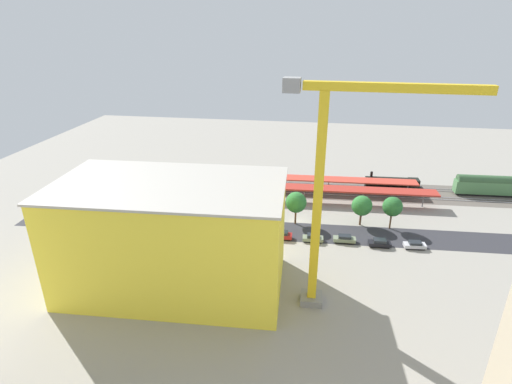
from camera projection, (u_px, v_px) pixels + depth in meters
The scene contains 26 objects.
ground_plane at pixel (296, 221), 95.13m from camera, with size 207.66×207.66×0.00m, color gray.
rail_bed at pixel (301, 189), 113.94m from camera, with size 129.79×14.17×0.01m, color #5B544C.
street_asphalt at pixel (295, 232), 90.34m from camera, with size 129.79×9.00×0.01m, color #2D2D33.
track_rails at pixel (301, 188), 113.87m from camera, with size 129.70×12.66×0.12m.
platform_canopy_near at pixel (304, 188), 104.39m from camera, with size 67.17×6.82×4.10m.
platform_canopy_far at pixel (329, 179), 110.58m from camera, with size 47.35×6.04×3.82m.
locomotive at pixel (394, 184), 112.39m from camera, with size 15.97×3.39×5.13m.
passenger_coach at pixel (492, 185), 108.36m from camera, with size 19.24×3.53×5.68m.
parked_car_0 at pixel (415, 245), 83.56m from camera, with size 4.59×2.20×1.54m.
parked_car_1 at pixel (380, 243), 84.22m from camera, with size 4.70×2.12×1.67m.
parked_car_2 at pixel (344, 239), 85.82m from camera, with size 4.76×1.88×1.66m.
parked_car_3 at pixel (313, 238), 86.19m from camera, with size 4.45×1.98×1.68m.
parked_car_4 at pixel (282, 236), 87.14m from camera, with size 4.19×1.92×1.81m.
parked_car_5 at pixel (255, 234), 87.95m from camera, with size 4.19×2.11×1.75m.
parked_car_6 at pixel (222, 230), 89.33m from camera, with size 4.73×2.00×1.75m.
construction_building at pixel (173, 237), 68.75m from camera, with size 37.32×20.11×19.06m, color yellow.
construction_roof_slab at pixel (168, 185), 64.96m from camera, with size 37.92×20.71×0.40m, color #ADA89E.
tower_crane at pixel (334, 183), 59.02m from camera, with size 27.02×3.60×36.63m.
box_truck_0 at pixel (159, 232), 86.79m from camera, with size 8.27×3.31×3.44m.
street_tree_0 at pixel (143, 193), 97.78m from camera, with size 4.78×4.78×7.47m.
street_tree_1 at pixel (213, 197), 95.65m from camera, with size 5.04×5.04×7.72m.
street_tree_2 at pixel (393, 207), 89.82m from camera, with size 4.44×4.44×7.70m.
street_tree_3 at pixel (296, 202), 92.01m from camera, with size 4.83×4.83×7.87m.
street_tree_4 at pixel (362, 206), 91.61m from camera, with size 4.66×4.66×7.24m.
street_tree_5 at pixel (219, 202), 95.13m from camera, with size 5.01×5.01×6.76m.
traffic_light at pixel (189, 216), 87.38m from camera, with size 0.50×0.36×7.09m.
Camera 1 is at (-3.57, 85.36, 43.47)m, focal length 28.16 mm.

